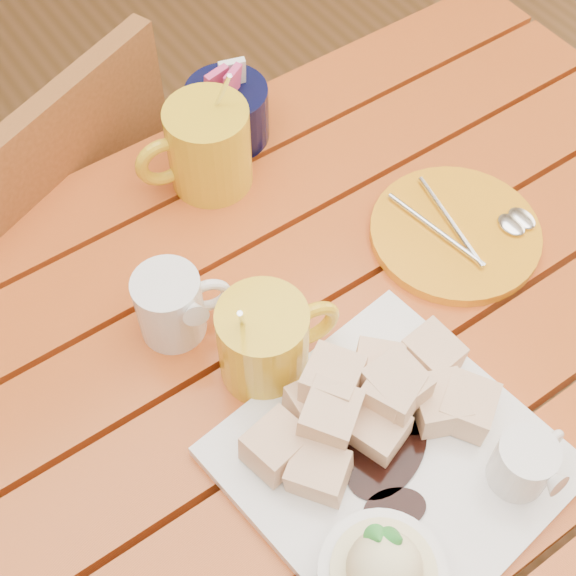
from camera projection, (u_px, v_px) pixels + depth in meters
ground at (307, 560)px, 1.48m from camera, size 5.00×5.00×0.00m
table at (317, 405)px, 0.95m from camera, size 1.20×0.79×0.75m
dessert_plate at (391, 472)px, 0.75m from camera, size 0.31×0.31×0.11m
coffee_mug_left at (206, 147)px, 0.96m from camera, size 0.14×0.10×0.17m
coffee_mug_right at (266, 341)px, 0.81m from camera, size 0.13×0.09×0.16m
cream_pitcher at (172, 304)px, 0.84m from camera, size 0.10×0.09×0.09m
sugar_caddy at (228, 112)px, 1.01m from camera, size 0.10×0.10×0.11m
orange_saucer at (457, 233)px, 0.95m from camera, size 0.20×0.20×0.02m
chair_far at (44, 266)px, 1.26m from camera, size 0.53×0.53×0.86m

